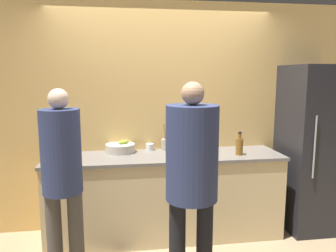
{
  "coord_description": "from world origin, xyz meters",
  "views": [
    {
      "loc": [
        -0.47,
        -3.06,
        1.78
      ],
      "look_at": [
        0.0,
        0.15,
        1.27
      ],
      "focal_mm": 35.0,
      "sensor_mm": 36.0,
      "label": 1
    }
  ],
  "objects": [
    {
      "name": "cup_white",
      "position": [
        -0.15,
        0.61,
        0.96
      ],
      "size": [
        0.09,
        0.09,
        0.08
      ],
      "color": "white",
      "rests_on": "counter"
    },
    {
      "name": "counter",
      "position": [
        0.0,
        0.37,
        0.46
      ],
      "size": [
        2.55,
        0.68,
        0.92
      ],
      "color": "beige",
      "rests_on": "ground_plane"
    },
    {
      "name": "person_left",
      "position": [
        -0.96,
        -0.33,
        0.99
      ],
      "size": [
        0.33,
        0.33,
        1.67
      ],
      "color": "#4C4742",
      "rests_on": "ground_plane"
    },
    {
      "name": "ground_plane",
      "position": [
        0.0,
        0.0,
        0.0
      ],
      "size": [
        14.0,
        14.0,
        0.0
      ],
      "primitive_type": "plane",
      "color": "#9E8460"
    },
    {
      "name": "wall_back",
      "position": [
        0.0,
        0.7,
        1.3
      ],
      "size": [
        5.2,
        0.06,
        2.6
      ],
      "color": "#E0B266",
      "rests_on": "ground_plane"
    },
    {
      "name": "bottle_amber",
      "position": [
        0.8,
        0.25,
        1.02
      ],
      "size": [
        0.08,
        0.08,
        0.25
      ],
      "color": "brown",
      "rests_on": "counter"
    },
    {
      "name": "refrigerator",
      "position": [
        1.7,
        0.34,
        0.94
      ],
      "size": [
        0.61,
        0.7,
        1.89
      ],
      "color": "#232328",
      "rests_on": "ground_plane"
    },
    {
      "name": "utensil_crock",
      "position": [
        0.03,
        0.59,
        1.0
      ],
      "size": [
        0.09,
        0.09,
        0.3
      ],
      "color": "#ADA393",
      "rests_on": "counter"
    },
    {
      "name": "person_center",
      "position": [
        0.06,
        -0.7,
        1.07
      ],
      "size": [
        0.4,
        0.4,
        1.73
      ],
      "color": "black",
      "rests_on": "ground_plane"
    },
    {
      "name": "bottle_green",
      "position": [
        0.42,
        0.16,
        1.0
      ],
      "size": [
        0.07,
        0.07,
        0.19
      ],
      "color": "#236033",
      "rests_on": "counter"
    },
    {
      "name": "fruit_bowl",
      "position": [
        -0.48,
        0.55,
        0.97
      ],
      "size": [
        0.33,
        0.33,
        0.13
      ],
      "color": "beige",
      "rests_on": "counter"
    }
  ]
}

